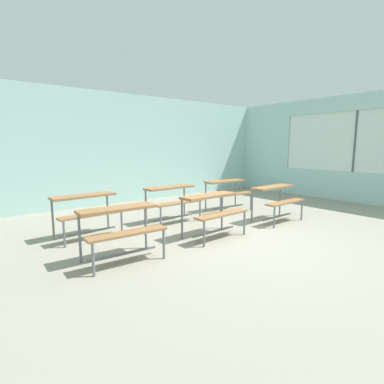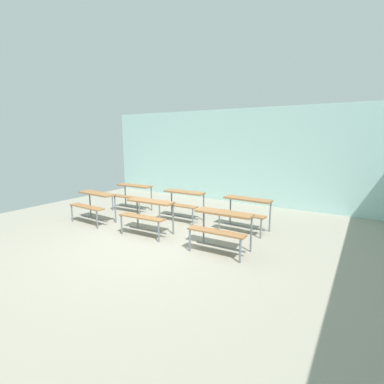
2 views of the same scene
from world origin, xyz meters
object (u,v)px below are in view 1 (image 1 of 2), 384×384
object	(u,v)px
desk_bench_r1c1	(173,195)
desk_bench_r1c2	(228,188)
desk_bench_r0c0	(121,221)
desk_bench_r0c1	(213,205)
desk_bench_r1c0	(87,206)
desk_bench_r0c2	(277,195)

from	to	relation	value
desk_bench_r1c1	desk_bench_r1c2	bearing A→B (deg)	1.22
desk_bench_r0c0	desk_bench_r0c1	xyz separation A→B (m)	(1.74, 0.03, 0.00)
desk_bench_r0c0	desk_bench_r1c0	bearing A→B (deg)	92.53
desk_bench_r0c1	desk_bench_r1c0	size ratio (longest dim) A/B	1.00
desk_bench_r0c1	desk_bench_r1c1	distance (m)	1.29
desk_bench_r0c1	desk_bench_r0c0	bearing A→B (deg)	177.94
desk_bench_r0c0	desk_bench_r1c0	distance (m)	1.37
desk_bench_r1c0	desk_bench_r0c1	bearing A→B (deg)	-40.40
desk_bench_r1c0	desk_bench_r1c1	world-z (taller)	same
desk_bench_r1c0	desk_bench_r1c2	size ratio (longest dim) A/B	1.00
desk_bench_r0c1	desk_bench_r1c2	size ratio (longest dim) A/B	1.00
desk_bench_r0c0	desk_bench_r1c0	size ratio (longest dim) A/B	1.00
desk_bench_r0c0	desk_bench_r0c2	size ratio (longest dim) A/B	1.01
desk_bench_r0c1	desk_bench_r1c2	world-z (taller)	same
desk_bench_r0c2	desk_bench_r1c2	size ratio (longest dim) A/B	0.99
desk_bench_r0c0	desk_bench_r1c1	world-z (taller)	same
desk_bench_r0c1	desk_bench_r0c2	size ratio (longest dim) A/B	1.01
desk_bench_r1c0	desk_bench_r0c2	bearing A→B (deg)	-23.84
desk_bench_r0c1	desk_bench_r1c2	bearing A→B (deg)	35.16
desk_bench_r1c2	desk_bench_r0c0	bearing A→B (deg)	-155.79
desk_bench_r0c0	desk_bench_r1c1	size ratio (longest dim) A/B	1.01
desk_bench_r0c2	desk_bench_r1c1	bearing A→B (deg)	141.84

